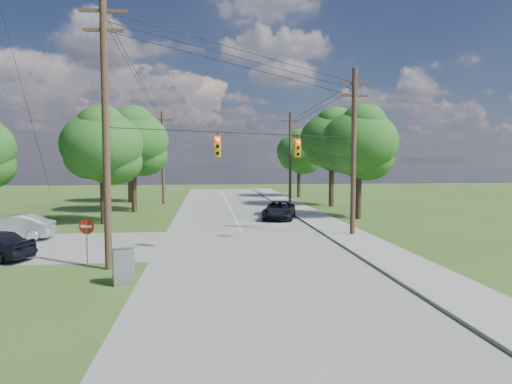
{
  "coord_description": "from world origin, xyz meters",
  "views": [
    {
      "loc": [
        -0.26,
        -19.93,
        4.79
      ],
      "look_at": [
        2.41,
        5.0,
        3.04
      ],
      "focal_mm": 32.0,
      "sensor_mm": 36.0,
      "label": 1
    }
  ],
  "objects": [
    {
      "name": "pole_north_e",
      "position": [
        8.9,
        30.0,
        5.13
      ],
      "size": [
        2.0,
        0.32,
        10.0
      ],
      "color": "#4B3627",
      "rests_on": "ground"
    },
    {
      "name": "tree_e_near",
      "position": [
        12.0,
        16.0,
        6.25
      ],
      "size": [
        6.2,
        6.2,
        8.81
      ],
      "color": "#402F20",
      "rests_on": "ground"
    },
    {
      "name": "tree_e_mid",
      "position": [
        12.5,
        26.0,
        6.91
      ],
      "size": [
        6.6,
        6.6,
        9.64
      ],
      "color": "#402F20",
      "rests_on": "ground"
    },
    {
      "name": "pole_sw",
      "position": [
        -4.6,
        0.4,
        6.23
      ],
      "size": [
        2.0,
        0.32,
        12.0
      ],
      "color": "#4B3627",
      "rests_on": "ground"
    },
    {
      "name": "traffic_signals",
      "position": [
        2.55,
        4.43,
        5.5
      ],
      "size": [
        4.91,
        3.27,
        1.05
      ],
      "color": "#EBA80D",
      "rests_on": "ground"
    },
    {
      "name": "tree_w_mid",
      "position": [
        -7.0,
        23.0,
        6.58
      ],
      "size": [
        6.4,
        6.4,
        9.22
      ],
      "color": "#402F20",
      "rests_on": "ground"
    },
    {
      "name": "tree_w_far",
      "position": [
        -9.0,
        33.0,
        6.25
      ],
      "size": [
        6.0,
        6.0,
        8.73
      ],
      "color": "#402F20",
      "rests_on": "ground"
    },
    {
      "name": "ground",
      "position": [
        0.0,
        0.0,
        0.0
      ],
      "size": [
        140.0,
        140.0,
        0.0
      ],
      "primitive_type": "plane",
      "color": "#33511B",
      "rests_on": "ground"
    },
    {
      "name": "pole_ne",
      "position": [
        8.9,
        8.0,
        5.47
      ],
      "size": [
        2.0,
        0.32,
        10.5
      ],
      "color": "#4B3627",
      "rests_on": "ground"
    },
    {
      "name": "car_cross_silver",
      "position": [
        -11.79,
        8.32,
        0.78
      ],
      "size": [
        4.58,
        1.64,
        1.5
      ],
      "primitive_type": "imported",
      "rotation": [
        0.0,
        0.0,
        -1.58
      ],
      "color": "#B2B4BA",
      "rests_on": "cross_road"
    },
    {
      "name": "main_road",
      "position": [
        2.0,
        5.0,
        0.01
      ],
      "size": [
        10.0,
        100.0,
        0.03
      ],
      "primitive_type": "cube",
      "color": "gray",
      "rests_on": "ground"
    },
    {
      "name": "control_cabinet",
      "position": [
        -3.51,
        -2.19,
        0.7
      ],
      "size": [
        0.91,
        0.77,
        1.39
      ],
      "primitive_type": "cube",
      "rotation": [
        0.0,
        0.0,
        0.31
      ],
      "color": "gray",
      "rests_on": "ground"
    },
    {
      "name": "pole_north_w",
      "position": [
        -5.0,
        30.0,
        5.13
      ],
      "size": [
        2.0,
        0.32,
        10.0
      ],
      "color": "#4B3627",
      "rests_on": "ground"
    },
    {
      "name": "sidewalk_east",
      "position": [
        8.7,
        5.0,
        0.06
      ],
      "size": [
        2.6,
        100.0,
        0.12
      ],
      "primitive_type": "cube",
      "color": "gray",
      "rests_on": "ground"
    },
    {
      "name": "do_not_enter_sign",
      "position": [
        -5.66,
        1.0,
        1.61
      ],
      "size": [
        0.71,
        0.24,
        2.2
      ],
      "rotation": [
        0.0,
        0.0,
        -0.29
      ],
      "color": "gray",
      "rests_on": "ground"
    },
    {
      "name": "tree_w_near",
      "position": [
        -8.0,
        15.0,
        5.92
      ],
      "size": [
        6.0,
        6.0,
        8.4
      ],
      "color": "#402F20",
      "rests_on": "ground"
    },
    {
      "name": "tree_e_far",
      "position": [
        11.5,
        38.0,
        5.92
      ],
      "size": [
        5.8,
        5.8,
        8.32
      ],
      "color": "#402F20",
      "rests_on": "ground"
    },
    {
      "name": "power_lines",
      "position": [
        1.5,
        11.54,
        9.15
      ],
      "size": [
        13.93,
        29.62,
        4.93
      ],
      "color": "black",
      "rests_on": "ground"
    },
    {
      "name": "car_main_north",
      "position": [
        5.5,
        16.38,
        0.74
      ],
      "size": [
        3.59,
        5.55,
        1.42
      ],
      "primitive_type": "imported",
      "rotation": [
        0.0,
        0.0,
        -0.26
      ],
      "color": "black",
      "rests_on": "main_road"
    }
  ]
}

